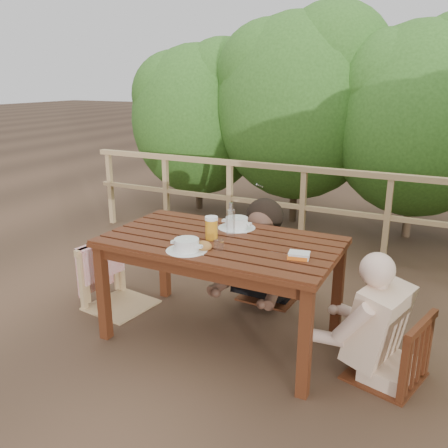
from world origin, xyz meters
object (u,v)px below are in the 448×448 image
at_px(soup_far, 237,224).
at_px(table, 221,290).
at_px(chair_right, 391,315).
at_px(woman, 273,220).
at_px(diner_right, 400,282).
at_px(bottle, 231,220).
at_px(tumbler, 219,246).
at_px(butter_tub, 299,257).
at_px(soup_near, 187,246).
at_px(chair_far, 272,245).
at_px(chair_left, 117,251).
at_px(bread_roll, 204,246).
at_px(beer_glass, 211,229).

bearing_deg(soup_far, table, -87.66).
relative_size(table, chair_right, 1.84).
distance_m(chair_right, woman, 1.42).
bearing_deg(diner_right, bottle, 101.99).
distance_m(diner_right, soup_far, 1.29).
bearing_deg(chair_right, tumbler, -63.18).
distance_m(bottle, butter_tub, 0.65).
bearing_deg(soup_far, bottle, -77.66).
bearing_deg(soup_far, butter_tub, -32.94).
bearing_deg(table, chair_right, 1.17).
xyz_separation_m(soup_far, bottle, (0.04, -0.20, 0.08)).
bearing_deg(chair_right, soup_near, -60.13).
xyz_separation_m(chair_far, soup_far, (-0.10, -0.53, 0.34)).
height_order(diner_right, tumbler, diner_right).
distance_m(chair_left, bread_roll, 1.09).
xyz_separation_m(table, soup_far, (-0.01, 0.30, 0.44)).
xyz_separation_m(soup_far, tumbler, (0.10, -0.50, -0.01)).
xyz_separation_m(chair_right, bread_roll, (-1.23, -0.26, 0.36)).
bearing_deg(beer_glass, diner_right, 2.05).
distance_m(soup_far, tumbler, 0.51).
bearing_deg(chair_right, bottle, -78.10).
distance_m(woman, diner_right, 1.42).
distance_m(tumbler, butter_tub, 0.55).
height_order(bread_roll, bottle, bottle).
bearing_deg(soup_near, chair_right, 14.40).
xyz_separation_m(woman, butter_tub, (0.54, -0.97, 0.08)).
bearing_deg(diner_right, chair_right, 105.46).
bearing_deg(chair_far, tumbler, -87.18).
height_order(chair_left, diner_right, diner_right).
bearing_deg(chair_right, butter_tub, -60.60).
height_order(chair_far, woman, woman).
bearing_deg(woman, bottle, 88.55).
relative_size(chair_left, soup_near, 3.60).
distance_m(table, beer_glass, 0.49).
bearing_deg(beer_glass, tumbler, -49.52).
distance_m(woman, butter_tub, 1.11).
height_order(soup_near, bread_roll, soup_near).
relative_size(diner_right, beer_glass, 7.73).
distance_m(table, tumbler, 0.49).
bearing_deg(butter_tub, bottle, 149.85).
bearing_deg(bottle, tumbler, -79.38).
relative_size(chair_left, chair_far, 1.04).
xyz_separation_m(chair_far, bread_roll, (-0.10, -1.07, 0.32)).
height_order(bread_roll, tumbler, tumbler).
xyz_separation_m(chair_left, woman, (1.10, 0.79, 0.21)).
bearing_deg(butter_tub, soup_far, 136.99).
bearing_deg(chair_far, bread_roll, -92.49).
xyz_separation_m(soup_far, bread_roll, (0.00, -0.53, -0.01)).
xyz_separation_m(woman, soup_near, (-0.19, -1.16, 0.10)).
height_order(chair_right, beer_glass, beer_glass).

